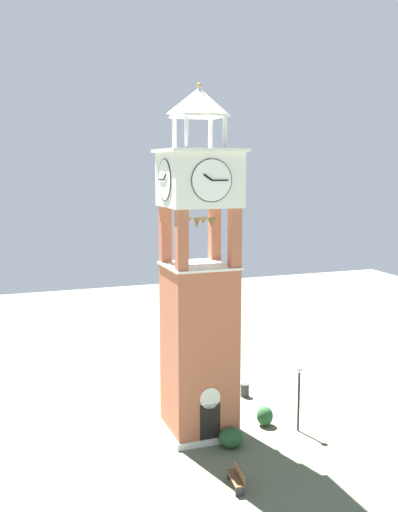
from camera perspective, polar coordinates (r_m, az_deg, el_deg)
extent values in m
plane|color=#5B664C|center=(33.67, 0.00, -16.50)|extent=(80.00, 80.00, 0.00)
cube|color=#AD5B42|center=(32.00, 0.00, -9.09)|extent=(3.37, 3.37, 9.11)
cube|color=silver|center=(33.60, 0.00, -16.23)|extent=(3.57, 3.57, 0.35)
cube|color=black|center=(31.74, 1.08, -15.84)|extent=(1.10, 0.04, 2.20)
cylinder|color=silver|center=(31.19, 1.08, -13.50)|extent=(1.10, 0.04, 1.10)
cube|color=#AD5B42|center=(28.92, -1.68, 1.42)|extent=(0.56, 0.56, 3.13)
cube|color=#AD5B42|center=(29.90, 3.45, 1.65)|extent=(0.56, 0.56, 3.13)
cube|color=#AD5B42|center=(31.59, -3.26, 2.03)|extent=(0.56, 0.56, 3.13)
cube|color=#AD5B42|center=(32.49, 1.50, 2.22)|extent=(0.56, 0.56, 3.13)
cube|color=silver|center=(30.91, 0.00, -0.92)|extent=(3.53, 3.53, 0.12)
cone|color=brown|center=(30.87, 1.33, 3.34)|extent=(0.43, 0.43, 0.41)
cone|color=brown|center=(31.34, 0.37, 3.43)|extent=(0.52, 0.52, 0.36)
cone|color=brown|center=(31.03, -1.17, 3.37)|extent=(0.58, 0.58, 0.40)
cone|color=brown|center=(30.27, -1.28, 3.24)|extent=(0.38, 0.38, 0.52)
cone|color=brown|center=(29.86, -0.22, 3.17)|extent=(0.36, 0.36, 0.54)
cone|color=brown|center=(30.22, 1.23, 3.23)|extent=(0.51, 0.51, 0.46)
cube|color=silver|center=(30.48, 0.00, 7.34)|extent=(3.61, 3.61, 2.75)
cylinder|color=white|center=(28.77, 1.24, 7.26)|extent=(2.09, 0.05, 2.09)
torus|color=black|center=(28.77, 1.24, 7.26)|extent=(2.11, 0.06, 2.11)
cube|color=black|center=(28.64, 0.88, 7.55)|extent=(0.48, 0.03, 0.37)
cube|color=black|center=(28.87, 2.06, 7.27)|extent=(0.84, 0.03, 0.06)
cylinder|color=white|center=(32.21, -1.11, 7.41)|extent=(2.09, 0.05, 2.09)
torus|color=black|center=(32.21, -1.11, 7.41)|extent=(2.11, 0.06, 2.11)
cube|color=black|center=(32.19, -1.51, 7.67)|extent=(0.48, 0.03, 0.37)
cube|color=black|center=(32.40, -0.43, 7.43)|extent=(0.84, 0.03, 0.06)
cylinder|color=white|center=(29.92, -3.32, 7.30)|extent=(0.05, 2.09, 2.09)
torus|color=black|center=(29.92, -3.32, 7.30)|extent=(0.06, 2.11, 2.11)
cube|color=black|center=(29.69, -3.32, 7.58)|extent=(0.03, 0.48, 0.37)
cube|color=black|center=(30.30, -3.66, 7.32)|extent=(0.03, 0.84, 0.06)
cylinder|color=white|center=(31.15, 3.19, 7.36)|extent=(0.05, 2.09, 2.09)
torus|color=black|center=(31.15, 3.19, 7.36)|extent=(0.06, 2.11, 2.11)
cube|color=black|center=(30.97, 3.45, 7.62)|extent=(0.03, 0.48, 0.37)
cube|color=black|center=(31.56, 2.99, 7.38)|extent=(0.03, 0.84, 0.06)
cube|color=silver|center=(30.48, 0.00, 10.08)|extent=(3.97, 3.97, 0.16)
cylinder|color=silver|center=(29.26, -1.20, 11.83)|extent=(0.22, 0.22, 1.57)
cylinder|color=silver|center=(29.95, 2.48, 11.75)|extent=(0.22, 0.22, 1.57)
cylinder|color=silver|center=(31.14, -2.39, 11.64)|extent=(0.22, 0.22, 1.57)
cylinder|color=silver|center=(31.79, 1.10, 11.58)|extent=(0.22, 0.22, 1.57)
cube|color=silver|center=(30.57, 0.00, 13.29)|extent=(2.43, 2.43, 0.12)
pyramid|color=silver|center=(30.64, 0.00, 14.63)|extent=(2.43, 2.43, 1.32)
sphere|color=#B79338|center=(30.73, 0.00, 16.07)|extent=(0.24, 0.24, 0.24)
cube|color=brown|center=(28.47, 3.53, -20.50)|extent=(0.65, 1.64, 0.06)
cube|color=brown|center=(28.38, 3.92, -19.96)|extent=(0.27, 1.59, 0.44)
cube|color=#2D2D33|center=(27.98, 3.94, -21.63)|extent=(0.40, 0.13, 0.42)
cube|color=#2D2D33|center=(29.19, 3.12, -20.25)|extent=(0.40, 0.13, 0.42)
cylinder|color=black|center=(33.55, 9.54, -13.64)|extent=(0.12, 0.12, 3.29)
sphere|color=silver|center=(32.91, 9.62, -10.70)|extent=(0.36, 0.36, 0.36)
cylinder|color=#2D2D33|center=(38.20, 4.42, -12.72)|extent=(0.52, 0.52, 0.80)
ellipsoid|color=#234C28|center=(34.37, 6.34, -15.01)|extent=(0.90, 0.90, 1.09)
ellipsoid|color=#234C28|center=(31.92, 3.10, -17.00)|extent=(1.30, 1.30, 1.00)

